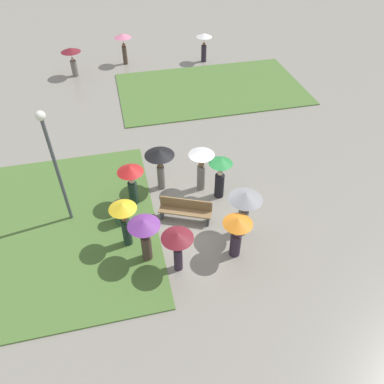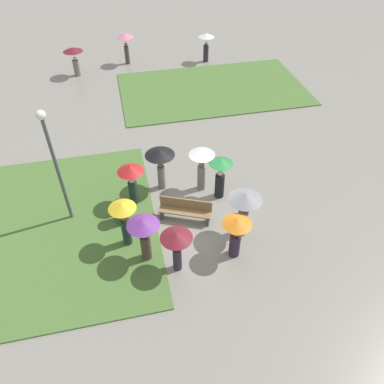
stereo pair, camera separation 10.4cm
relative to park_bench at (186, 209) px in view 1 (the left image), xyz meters
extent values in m
plane|color=gray|center=(0.32, 0.16, -0.48)|extent=(90.00, 90.00, 0.00)
cube|color=#4C7033|center=(-4.82, 0.58, -0.45)|extent=(7.36, 8.61, 0.06)
cube|color=#4C7033|center=(3.78, 10.10, -0.45)|extent=(10.83, 6.42, 0.06)
cube|color=brown|center=(-0.03, -0.07, -0.05)|extent=(1.98, 1.17, 0.05)
cube|color=brown|center=(0.04, 0.10, 0.20)|extent=(1.84, 0.83, 0.45)
cube|color=#383D42|center=(-0.85, 0.29, -0.28)|extent=(0.22, 0.38, 0.40)
cube|color=#383D42|center=(0.79, -0.42, -0.28)|extent=(0.22, 0.38, 0.40)
cylinder|color=#474C51|center=(-4.25, 0.98, 1.68)|extent=(0.12, 0.12, 4.32)
sphere|color=white|center=(-4.25, 0.98, 4.00)|extent=(0.32, 0.32, 0.32)
cylinder|color=#335638|center=(-2.37, 0.34, -0.02)|extent=(0.53, 0.53, 0.92)
cylinder|color=black|center=(-2.37, 0.34, 0.45)|extent=(0.57, 0.57, 0.03)
cylinder|color=slate|center=(0.99, 1.57, 0.10)|extent=(0.43, 0.43, 1.15)
sphere|color=brown|center=(0.99, 1.57, 0.78)|extent=(0.23, 0.23, 0.23)
cylinder|color=#4C4C4F|center=(0.99, 1.57, 1.07)|extent=(0.02, 0.02, 0.35)
cone|color=white|center=(0.99, 1.57, 1.38)|extent=(1.03, 1.03, 0.27)
cylinder|color=black|center=(1.60, 0.96, 0.06)|extent=(0.50, 0.50, 1.08)
sphere|color=beige|center=(1.60, 0.96, 0.71)|extent=(0.23, 0.23, 0.23)
cylinder|color=#4C4C4F|center=(1.60, 0.96, 1.00)|extent=(0.02, 0.02, 0.35)
cone|color=#237A38|center=(1.60, 0.96, 1.30)|extent=(0.92, 0.92, 0.24)
cylinder|color=#1E3328|center=(-2.26, -0.77, 0.12)|extent=(0.38, 0.38, 1.19)
sphere|color=brown|center=(-2.26, -0.77, 0.82)|extent=(0.22, 0.22, 0.22)
cylinder|color=#4C4C4F|center=(-2.26, -0.77, 1.11)|extent=(0.02, 0.02, 0.35)
cone|color=gold|center=(-2.26, -0.77, 1.39)|extent=(0.93, 0.93, 0.21)
cylinder|color=slate|center=(-0.59, 1.99, 0.07)|extent=(0.41, 0.41, 1.09)
sphere|color=brown|center=(-0.59, 1.99, 0.73)|extent=(0.23, 0.23, 0.23)
cylinder|color=#4C4C4F|center=(-0.59, 1.99, 1.02)|extent=(0.02, 0.02, 0.35)
cone|color=black|center=(-0.59, 1.99, 1.31)|extent=(1.18, 1.18, 0.24)
cylinder|color=#1E3328|center=(-1.81, 1.29, 0.05)|extent=(0.45, 0.45, 1.06)
sphere|color=beige|center=(-1.81, 1.29, 0.68)|extent=(0.20, 0.20, 0.20)
cylinder|color=#4C4C4F|center=(-1.81, 1.29, 0.96)|extent=(0.02, 0.02, 0.35)
cone|color=red|center=(-1.81, 1.29, 1.27)|extent=(1.00, 1.00, 0.26)
cylinder|color=slate|center=(1.85, -1.16, 0.08)|extent=(0.46, 0.46, 1.10)
sphere|color=#997051|center=(1.85, -1.16, 0.74)|extent=(0.22, 0.22, 0.22)
cylinder|color=#4C4C4F|center=(1.85, -1.16, 1.03)|extent=(0.02, 0.02, 0.35)
cone|color=gray|center=(1.85, -1.16, 1.34)|extent=(1.19, 1.19, 0.28)
cylinder|color=#2D2333|center=(-0.73, -2.21, 0.01)|extent=(0.41, 0.41, 0.96)
sphere|color=tan|center=(-0.73, -2.21, 0.59)|extent=(0.21, 0.21, 0.21)
cylinder|color=#4C4C4F|center=(-0.73, -2.21, 0.87)|extent=(0.02, 0.02, 0.35)
cone|color=maroon|center=(-0.73, -2.21, 1.14)|extent=(1.04, 1.04, 0.20)
cylinder|color=#2D2333|center=(1.29, -2.05, 0.00)|extent=(0.51, 0.51, 0.96)
sphere|color=#997051|center=(1.29, -2.05, 0.59)|extent=(0.21, 0.21, 0.21)
cylinder|color=#4C4C4F|center=(1.29, -2.05, 0.87)|extent=(0.02, 0.02, 0.35)
cone|color=orange|center=(1.29, -2.05, 1.15)|extent=(0.99, 0.99, 0.21)
cylinder|color=#47382D|center=(-1.68, -1.57, 0.07)|extent=(0.46, 0.46, 1.09)
sphere|color=#997051|center=(-1.68, -1.57, 0.72)|extent=(0.21, 0.21, 0.21)
cylinder|color=#4C4C4F|center=(-1.68, -1.57, 1.00)|extent=(0.02, 0.02, 0.35)
cone|color=#703389|center=(-1.68, -1.57, 1.29)|extent=(1.06, 1.06, 0.24)
cylinder|color=#2D2333|center=(4.36, 14.14, 0.06)|extent=(0.49, 0.49, 1.08)
sphere|color=brown|center=(4.36, 14.14, 0.70)|extent=(0.19, 0.19, 0.19)
cylinder|color=#4C4C4F|center=(4.36, 14.14, 0.97)|extent=(0.02, 0.02, 0.35)
cone|color=white|center=(4.36, 14.14, 1.26)|extent=(1.03, 1.03, 0.23)
cylinder|color=slate|center=(-4.06, 13.79, 0.02)|extent=(0.38, 0.38, 0.98)
sphere|color=beige|center=(-4.06, 13.79, 0.60)|extent=(0.19, 0.19, 0.19)
cylinder|color=#4C4C4F|center=(-4.06, 13.79, 0.87)|extent=(0.02, 0.02, 0.35)
cone|color=maroon|center=(-4.06, 13.79, 1.17)|extent=(1.20, 1.20, 0.24)
cylinder|color=#47382D|center=(-0.81, 14.92, 0.10)|extent=(0.39, 0.39, 1.16)
sphere|color=brown|center=(-0.81, 14.92, 0.79)|extent=(0.22, 0.22, 0.22)
cylinder|color=#4C4C4F|center=(-0.81, 14.92, 1.07)|extent=(0.02, 0.02, 0.35)
cone|color=pink|center=(-0.81, 14.92, 1.37)|extent=(1.10, 1.10, 0.25)
camera|label=1|loc=(-2.04, -9.78, 9.86)|focal=35.00mm
camera|label=2|loc=(-1.94, -9.80, 9.86)|focal=35.00mm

